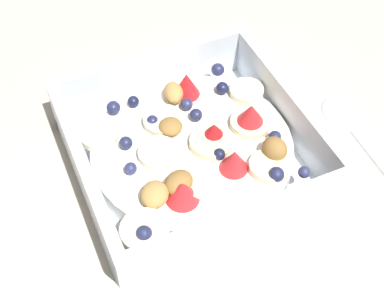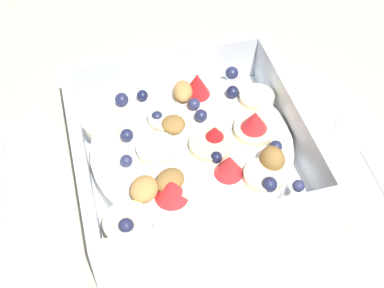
# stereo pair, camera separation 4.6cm
# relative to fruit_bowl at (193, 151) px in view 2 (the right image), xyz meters

# --- Properties ---
(ground_plane) EXTENTS (2.40, 2.40, 0.00)m
(ground_plane) POSITION_rel_fruit_bowl_xyz_m (-0.01, 0.01, -0.02)
(ground_plane) COLOR beige
(fruit_bowl) EXTENTS (0.20, 0.20, 0.06)m
(fruit_bowl) POSITION_rel_fruit_bowl_xyz_m (0.00, 0.00, 0.00)
(fruit_bowl) COLOR white
(fruit_bowl) RESTS_ON ground
(spoon) EXTENTS (0.03, 0.17, 0.01)m
(spoon) POSITION_rel_fruit_bowl_xyz_m (-0.16, 0.03, -0.02)
(spoon) COLOR silver
(spoon) RESTS_ON ground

